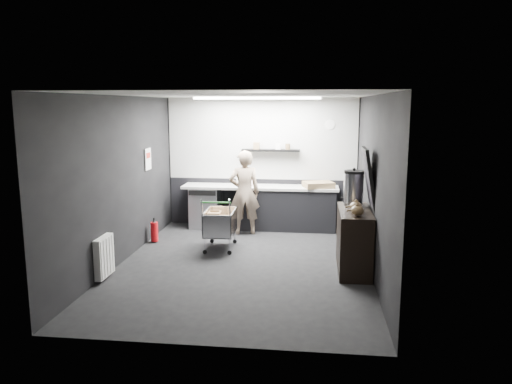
# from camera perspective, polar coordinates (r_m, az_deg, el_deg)

# --- Properties ---
(floor) EXTENTS (5.50, 5.50, 0.00)m
(floor) POSITION_cam_1_polar(r_m,az_deg,el_deg) (8.14, -1.46, -8.34)
(floor) COLOR black
(floor) RESTS_ON ground
(ceiling) EXTENTS (5.50, 5.50, 0.00)m
(ceiling) POSITION_cam_1_polar(r_m,az_deg,el_deg) (7.72, -1.55, 11.04)
(ceiling) COLOR silver
(ceiling) RESTS_ON wall_back
(wall_back) EXTENTS (5.50, 0.00, 5.50)m
(wall_back) POSITION_cam_1_polar(r_m,az_deg,el_deg) (10.52, 0.67, 3.41)
(wall_back) COLOR black
(wall_back) RESTS_ON floor
(wall_front) EXTENTS (5.50, 0.00, 5.50)m
(wall_front) POSITION_cam_1_polar(r_m,az_deg,el_deg) (5.16, -5.93, -3.64)
(wall_front) COLOR black
(wall_front) RESTS_ON floor
(wall_left) EXTENTS (0.00, 5.50, 5.50)m
(wall_left) POSITION_cam_1_polar(r_m,az_deg,el_deg) (8.34, -15.23, 1.31)
(wall_left) COLOR black
(wall_left) RESTS_ON floor
(wall_right) EXTENTS (0.00, 5.50, 5.50)m
(wall_right) POSITION_cam_1_polar(r_m,az_deg,el_deg) (7.78, 13.23, 0.79)
(wall_right) COLOR black
(wall_right) RESTS_ON floor
(kitchen_wall_panel) EXTENTS (3.95, 0.02, 1.70)m
(kitchen_wall_panel) POSITION_cam_1_polar(r_m,az_deg,el_deg) (10.45, 0.66, 6.12)
(kitchen_wall_panel) COLOR #BBBBB6
(kitchen_wall_panel) RESTS_ON wall_back
(dado_panel) EXTENTS (3.95, 0.02, 1.00)m
(dado_panel) POSITION_cam_1_polar(r_m,az_deg,el_deg) (10.63, 0.65, -1.16)
(dado_panel) COLOR black
(dado_panel) RESTS_ON wall_back
(floating_shelf) EXTENTS (1.20, 0.22, 0.04)m
(floating_shelf) POSITION_cam_1_polar(r_m,az_deg,el_deg) (10.34, 1.70, 4.79)
(floating_shelf) COLOR black
(floating_shelf) RESTS_ON wall_back
(wall_clock) EXTENTS (0.20, 0.03, 0.20)m
(wall_clock) POSITION_cam_1_polar(r_m,az_deg,el_deg) (10.37, 8.45, 7.64)
(wall_clock) COLOR white
(wall_clock) RESTS_ON wall_back
(poster) EXTENTS (0.02, 0.30, 0.40)m
(poster) POSITION_cam_1_polar(r_m,az_deg,el_deg) (9.52, -12.25, 3.69)
(poster) COLOR white
(poster) RESTS_ON wall_left
(poster_red_band) EXTENTS (0.02, 0.22, 0.10)m
(poster_red_band) POSITION_cam_1_polar(r_m,az_deg,el_deg) (9.51, -12.24, 4.11)
(poster_red_band) COLOR red
(poster_red_band) RESTS_ON poster
(radiator) EXTENTS (0.10, 0.50, 0.60)m
(radiator) POSITION_cam_1_polar(r_m,az_deg,el_deg) (7.73, -16.97, -7.07)
(radiator) COLOR white
(radiator) RESTS_ON wall_left
(ceiling_strip) EXTENTS (2.40, 0.20, 0.04)m
(ceiling_strip) POSITION_cam_1_polar(r_m,az_deg,el_deg) (9.55, 0.10, 10.67)
(ceiling_strip) COLOR white
(ceiling_strip) RESTS_ON ceiling
(prep_counter) EXTENTS (3.20, 0.61, 0.90)m
(prep_counter) POSITION_cam_1_polar(r_m,az_deg,el_deg) (10.32, 1.21, -1.74)
(prep_counter) COLOR black
(prep_counter) RESTS_ON floor
(person) EXTENTS (0.69, 0.53, 1.67)m
(person) POSITION_cam_1_polar(r_m,az_deg,el_deg) (9.86, -1.33, -0.06)
(person) COLOR beige
(person) RESTS_ON floor
(shopping_cart) EXTENTS (0.54, 0.87, 0.95)m
(shopping_cart) POSITION_cam_1_polar(r_m,az_deg,el_deg) (8.93, -4.15, -3.68)
(shopping_cart) COLOR silver
(shopping_cart) RESTS_ON floor
(sideboard) EXTENTS (0.55, 1.28, 1.92)m
(sideboard) POSITION_cam_1_polar(r_m,az_deg,el_deg) (7.91, 11.22, -4.50)
(sideboard) COLOR black
(sideboard) RESTS_ON floor
(fire_extinguisher) EXTENTS (0.14, 0.14, 0.45)m
(fire_extinguisher) POSITION_cam_1_polar(r_m,az_deg,el_deg) (9.56, -11.54, -4.39)
(fire_extinguisher) COLOR red
(fire_extinguisher) RESTS_ON floor
(cardboard_box) EXTENTS (0.68, 0.58, 0.11)m
(cardboard_box) POSITION_cam_1_polar(r_m,az_deg,el_deg) (10.14, 7.15, 0.84)
(cardboard_box) COLOR olive
(cardboard_box) RESTS_ON prep_counter
(pink_tub) EXTENTS (0.18, 0.18, 0.18)m
(pink_tub) POSITION_cam_1_polar(r_m,az_deg,el_deg) (10.27, -0.77, 1.21)
(pink_tub) COLOR silver
(pink_tub) RESTS_ON prep_counter
(white_container) EXTENTS (0.20, 0.17, 0.15)m
(white_container) POSITION_cam_1_polar(r_m,az_deg,el_deg) (10.25, -1.78, 1.12)
(white_container) COLOR white
(white_container) RESTS_ON prep_counter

